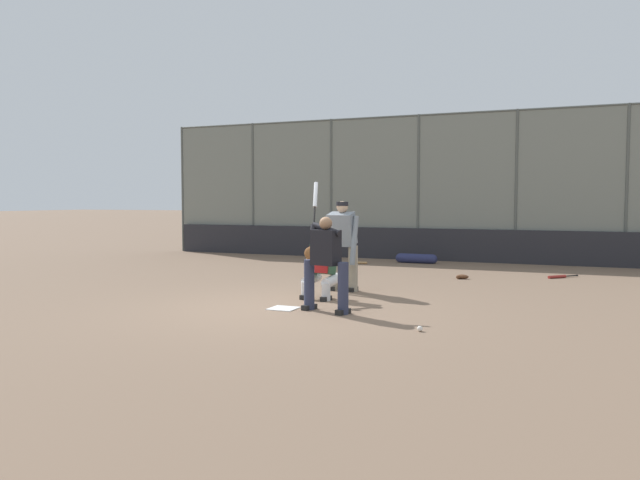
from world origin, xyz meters
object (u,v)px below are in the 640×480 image
(spare_bat_by_padding, at_px, (559,277))
(baseball_loose, at_px, (420,329))
(catcher_behind_plate, at_px, (320,264))
(batter_at_plate, at_px, (326,260))
(spare_bat_near_backstop, at_px, (356,263))
(equipment_bag_dugout_side, at_px, (416,258))
(fielding_glove_on_dirt, at_px, (462,277))
(umpire_home, at_px, (342,243))

(spare_bat_by_padding, relative_size, baseball_loose, 8.87)
(catcher_behind_plate, bearing_deg, batter_at_plate, 122.99)
(spare_bat_near_backstop, height_order, spare_bat_by_padding, same)
(spare_bat_near_backstop, distance_m, equipment_bag_dugout_side, 1.68)
(batter_at_plate, xyz_separation_m, spare_bat_near_backstop, (1.98, -7.10, -0.77))
(fielding_glove_on_dirt, bearing_deg, catcher_behind_plate, 64.03)
(catcher_behind_plate, relative_size, spare_bat_near_backstop, 1.46)
(umpire_home, relative_size, fielding_glove_on_dirt, 6.35)
(batter_at_plate, height_order, equipment_bag_dugout_side, batter_at_plate)
(catcher_behind_plate, distance_m, umpire_home, 1.06)
(batter_at_plate, bearing_deg, baseball_loose, 168.33)
(batter_at_plate, distance_m, umpire_home, 2.25)
(baseball_loose, relative_size, equipment_bag_dugout_side, 0.06)
(spare_bat_by_padding, distance_m, equipment_bag_dugout_side, 4.26)
(spare_bat_near_backstop, bearing_deg, baseball_loose, -75.59)
(batter_at_plate, xyz_separation_m, spare_bat_by_padding, (-3.24, -5.90, -0.77))
(spare_bat_near_backstop, relative_size, spare_bat_by_padding, 1.25)
(umpire_home, height_order, fielding_glove_on_dirt, umpire_home)
(batter_at_plate, relative_size, umpire_home, 1.19)
(spare_bat_by_padding, height_order, baseball_loose, baseball_loose)
(catcher_behind_plate, relative_size, baseball_loose, 16.13)
(umpire_home, distance_m, spare_bat_by_padding, 5.38)
(catcher_behind_plate, distance_m, baseball_loose, 3.11)
(equipment_bag_dugout_side, bearing_deg, spare_bat_by_padding, 151.80)
(spare_bat_near_backstop, bearing_deg, catcher_behind_plate, -87.03)
(batter_at_plate, height_order, fielding_glove_on_dirt, batter_at_plate)
(spare_bat_by_padding, relative_size, fielding_glove_on_dirt, 2.43)
(spare_bat_by_padding, distance_m, fielding_glove_on_dirt, 2.22)
(umpire_home, xyz_separation_m, baseball_loose, (-2.24, 3.05, -0.89))
(catcher_behind_plate, bearing_deg, baseball_loose, 145.08)
(batter_at_plate, relative_size, catcher_behind_plate, 1.71)
(batter_at_plate, bearing_deg, fielding_glove_on_dirt, -88.92)
(batter_at_plate, distance_m, equipment_bag_dugout_side, 7.96)
(umpire_home, bearing_deg, spare_bat_near_backstop, -70.43)
(fielding_glove_on_dirt, bearing_deg, baseball_loose, 94.44)
(spare_bat_near_backstop, xyz_separation_m, baseball_loose, (-3.68, 7.97, 0.00))
(fielding_glove_on_dirt, distance_m, equipment_bag_dugout_side, 3.48)
(spare_bat_by_padding, bearing_deg, batter_at_plate, 14.67)
(umpire_home, bearing_deg, spare_bat_by_padding, -132.12)
(spare_bat_near_backstop, distance_m, spare_bat_by_padding, 5.35)
(spare_bat_by_padding, distance_m, baseball_loose, 6.95)
(catcher_behind_plate, relative_size, spare_bat_by_padding, 1.82)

